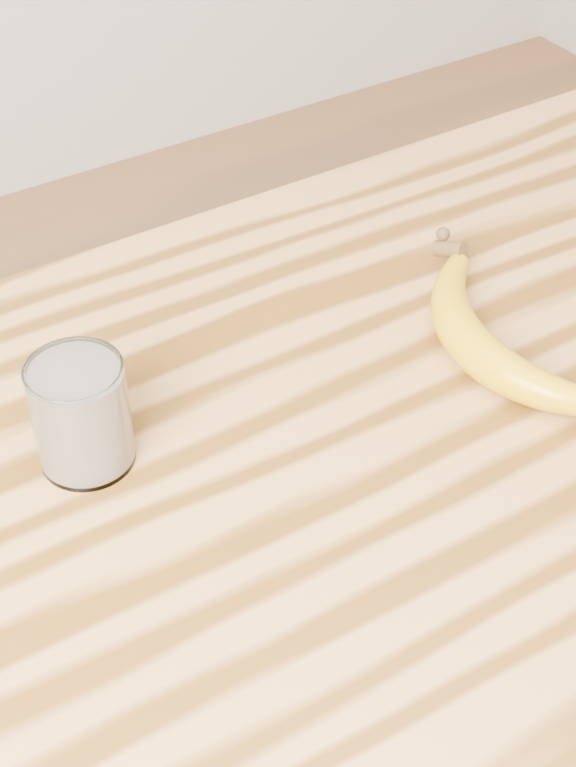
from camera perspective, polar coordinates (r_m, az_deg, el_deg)
table at (r=1.02m, az=11.15°, el=-6.30°), size 1.20×0.80×0.90m
smoothie_glass at (r=0.84m, az=-10.99°, el=-1.63°), size 0.08×0.08×0.10m
banana at (r=0.94m, az=9.82°, el=1.84°), size 0.15×0.34×0.04m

